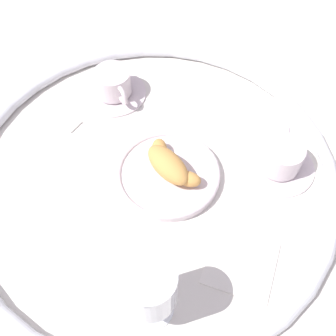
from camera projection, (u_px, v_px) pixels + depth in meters
The scene contains 9 objects.
ground_plane at pixel (150, 176), 0.79m from camera, with size 2.20×2.20×0.00m, color silver.
table_chrome_rim at pixel (150, 173), 0.78m from camera, with size 0.69×0.69×0.02m, color silver.
pastry_plate at pixel (168, 174), 0.78m from camera, with size 0.19×0.19×0.02m.
croissant_large at pixel (169, 164), 0.76m from camera, with size 0.13×0.09×0.04m.
coffee_cup_near at pixel (281, 159), 0.78m from camera, with size 0.14×0.14×0.06m.
coffee_cup_far at pixel (113, 85), 0.89m from camera, with size 0.14×0.14×0.06m.
juice_glass_left at pixel (150, 289), 0.58m from camera, with size 0.08×0.08×0.14m.
sugar_packet at pixel (67, 121), 0.86m from camera, with size 0.05×0.03×0.01m, color white.
folded_napkin at pixel (241, 263), 0.70m from camera, with size 0.11×0.11×0.01m, color silver.
Camera 1 is at (0.24, -0.36, 0.67)m, focal length 45.56 mm.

